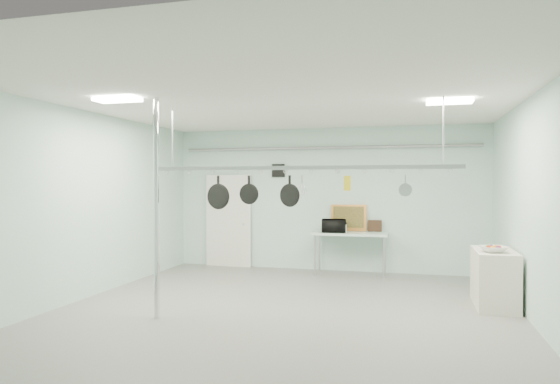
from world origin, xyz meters
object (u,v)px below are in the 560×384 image
(skillet_left, at_px, (218,193))
(microwave, at_px, (334,226))
(fruit_bowl, at_px, (493,249))
(chrome_pole, at_px, (156,208))
(skillet_right, at_px, (290,191))
(prep_table, at_px, (350,236))
(coffee_canister, at_px, (343,228))
(side_cabinet, at_px, (494,278))
(skillet_mid, at_px, (249,189))
(pot_rack, at_px, (298,166))

(skillet_left, bearing_deg, microwave, 77.57)
(skillet_left, bearing_deg, fruit_bowl, 21.92)
(chrome_pole, bearing_deg, skillet_right, 27.01)
(prep_table, relative_size, coffee_canister, 8.75)
(side_cabinet, xyz_separation_m, skillet_mid, (-3.74, -1.10, 1.42))
(coffee_canister, height_order, fruit_bowl, coffee_canister)
(prep_table, distance_m, coffee_canister, 0.25)
(skillet_mid, bearing_deg, fruit_bowl, 17.96)
(pot_rack, relative_size, fruit_bowl, 12.32)
(chrome_pole, distance_m, pot_rack, 2.19)
(chrome_pole, height_order, fruit_bowl, chrome_pole)
(prep_table, height_order, fruit_bowl, fruit_bowl)
(pot_rack, distance_m, fruit_bowl, 3.27)
(skillet_right, bearing_deg, fruit_bowl, 34.64)
(side_cabinet, bearing_deg, coffee_canister, 142.40)
(skillet_mid, bearing_deg, prep_table, 75.39)
(chrome_pole, relative_size, microwave, 6.26)
(skillet_left, bearing_deg, skillet_mid, 10.69)
(fruit_bowl, relative_size, skillet_right, 0.79)
(skillet_mid, bearing_deg, coffee_canister, 76.76)
(side_cabinet, distance_m, microwave, 3.62)
(pot_rack, height_order, skillet_right, pot_rack)
(prep_table, height_order, microwave, microwave)
(chrome_pole, relative_size, prep_table, 2.00)
(fruit_bowl, relative_size, skillet_left, 0.72)
(pot_rack, bearing_deg, skillet_mid, 180.00)
(skillet_left, distance_m, skillet_mid, 0.52)
(chrome_pole, bearing_deg, skillet_mid, 39.03)
(chrome_pole, height_order, skillet_right, chrome_pole)
(microwave, distance_m, fruit_bowl, 3.69)
(side_cabinet, height_order, skillet_mid, skillet_mid)
(coffee_canister, bearing_deg, skillet_right, -97.22)
(fruit_bowl, bearing_deg, chrome_pole, -160.12)
(pot_rack, height_order, fruit_bowl, pot_rack)
(pot_rack, bearing_deg, microwave, 88.87)
(coffee_canister, relative_size, skillet_right, 0.37)
(pot_rack, relative_size, skillet_right, 9.76)
(prep_table, relative_size, side_cabinet, 1.33)
(prep_table, xyz_separation_m, pot_rack, (-0.40, -3.30, 1.40))
(side_cabinet, height_order, microwave, microwave)
(microwave, bearing_deg, chrome_pole, 57.28)
(prep_table, height_order, skillet_mid, skillet_mid)
(fruit_bowl, bearing_deg, pot_rack, -163.94)
(fruit_bowl, height_order, skillet_right, skillet_right)
(chrome_pole, xyz_separation_m, skillet_mid, (1.11, 0.90, 0.27))
(fruit_bowl, distance_m, skillet_mid, 3.88)
(fruit_bowl, xyz_separation_m, skillet_left, (-4.20, -0.83, 0.87))
(prep_table, xyz_separation_m, coffee_canister, (-0.13, -0.13, 0.16))
(fruit_bowl, bearing_deg, coffee_canister, 138.36)
(coffee_canister, distance_m, skillet_mid, 3.45)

